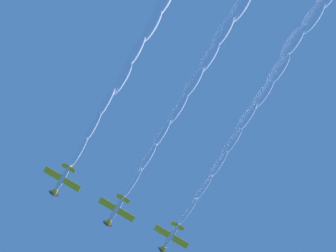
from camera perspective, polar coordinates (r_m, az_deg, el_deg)
airplane_lead at (r=97.28m, az=-13.82°, el=-6.95°), size 7.80×8.81×2.76m
airplane_left_wingman at (r=96.51m, az=-6.91°, el=-10.99°), size 7.79×8.81×2.87m
airplane_right_wingman at (r=100.74m, az=0.27°, el=-14.45°), size 7.79×8.81×2.91m
smoke_trail_left_wingman at (r=91.24m, az=7.54°, el=12.21°), size 62.86×8.65×6.88m
smoke_trail_right_wingman at (r=95.79m, az=14.38°, el=7.41°), size 62.64×8.55×6.98m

